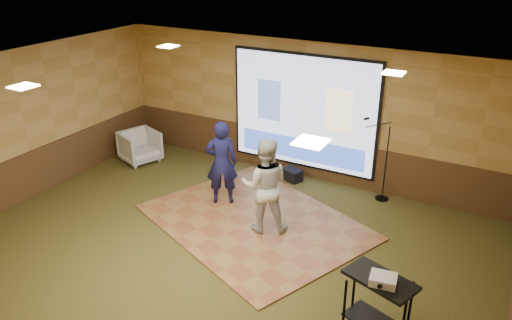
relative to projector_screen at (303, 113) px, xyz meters
The scene contains 17 objects.
ground 3.74m from the projector_screen, 90.00° to the right, with size 9.00×9.00×0.00m, color #2B3216.
room_shell 3.49m from the projector_screen, 90.00° to the right, with size 9.04×7.04×3.02m.
wainscot_back 1.00m from the projector_screen, 90.00° to the left, with size 9.00×0.04×0.95m, color #453217.
wainscot_left 5.73m from the projector_screen, 142.51° to the right, with size 0.04×7.00×0.95m, color #453217.
projector_screen is the anchor object (origin of this frame).
downlight_nw 3.12m from the projector_screen, 143.35° to the right, with size 0.32×0.32×0.02m, color #F6E4B9.
downlight_ne 3.12m from the projector_screen, 36.65° to the right, with size 0.32×0.32×0.02m, color #F6E4B9.
downlight_sw 5.61m from the projector_screen, 114.02° to the right, with size 0.32×0.32×0.02m, color #F6E4B9.
downlight_se 5.61m from the projector_screen, 65.98° to the right, with size 0.32×0.32×0.02m, color #F6E4B9.
dance_floor 2.72m from the projector_screen, 88.04° to the right, with size 3.92×2.98×0.03m, color olive.
player_left 2.19m from the projector_screen, 114.12° to the right, with size 0.62×0.41×1.71m, color #151643.
player_right 2.52m from the projector_screen, 81.51° to the right, with size 0.86×0.67×1.76m, color beige.
av_table 5.08m from the projector_screen, 54.72° to the right, with size 0.90×0.47×0.95m.
projector 5.14m from the projector_screen, 54.81° to the right, with size 0.33×0.27×0.11m, color silver.
mic_stand 2.12m from the projector_screen, ahead, with size 0.67×0.27×1.70m.
banquet_chair 4.00m from the projector_screen, 163.19° to the right, with size 0.81×0.83×0.75m, color gray.
duffel_bag 1.38m from the projector_screen, 101.04° to the right, with size 0.41×0.28×0.26m, color black.
Camera 1 is at (3.99, -5.94, 4.88)m, focal length 35.00 mm.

